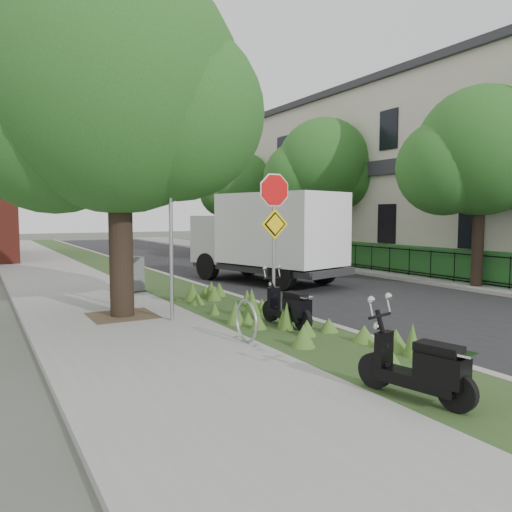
{
  "coord_description": "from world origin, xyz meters",
  "views": [
    {
      "loc": [
        -6.81,
        -8.2,
        2.36
      ],
      "look_at": [
        -0.49,
        2.96,
        1.3
      ],
      "focal_mm": 35.0,
      "sensor_mm": 36.0,
      "label": 1
    }
  ],
  "objects_px": {
    "box_truck": "(268,234)",
    "scooter_near": "(427,373)",
    "scooter_far": "(291,310)",
    "sign_assembly": "(274,217)",
    "utility_cabinet": "(130,275)"
  },
  "relations": [
    {
      "from": "sign_assembly",
      "to": "scooter_far",
      "type": "xyz_separation_m",
      "value": [
        0.04,
        -0.6,
        -1.86
      ]
    },
    {
      "from": "sign_assembly",
      "to": "scooter_far",
      "type": "relative_size",
      "value": 2.13
    },
    {
      "from": "sign_assembly",
      "to": "box_truck",
      "type": "relative_size",
      "value": 0.52
    },
    {
      "from": "utility_cabinet",
      "to": "sign_assembly",
      "type": "bearing_deg",
      "value": -74.79
    },
    {
      "from": "sign_assembly",
      "to": "utility_cabinet",
      "type": "distance_m",
      "value": 5.97
    },
    {
      "from": "scooter_far",
      "to": "utility_cabinet",
      "type": "xyz_separation_m",
      "value": [
        -1.54,
        6.12,
        0.14
      ]
    },
    {
      "from": "box_truck",
      "to": "utility_cabinet",
      "type": "height_order",
      "value": "box_truck"
    },
    {
      "from": "sign_assembly",
      "to": "utility_cabinet",
      "type": "xyz_separation_m",
      "value": [
        -1.5,
        5.52,
        -1.72
      ]
    },
    {
      "from": "scooter_far",
      "to": "utility_cabinet",
      "type": "height_order",
      "value": "utility_cabinet"
    },
    {
      "from": "scooter_near",
      "to": "scooter_far",
      "type": "bearing_deg",
      "value": 78.81
    },
    {
      "from": "box_truck",
      "to": "scooter_near",
      "type": "bearing_deg",
      "value": -111.53
    },
    {
      "from": "sign_assembly",
      "to": "scooter_near",
      "type": "bearing_deg",
      "value": -99.39
    },
    {
      "from": "utility_cabinet",
      "to": "box_truck",
      "type": "bearing_deg",
      "value": 5.24
    },
    {
      "from": "scooter_near",
      "to": "scooter_far",
      "type": "distance_m",
      "value": 4.23
    },
    {
      "from": "sign_assembly",
      "to": "scooter_near",
      "type": "xyz_separation_m",
      "value": [
        -0.79,
        -4.75,
        -1.85
      ]
    }
  ]
}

